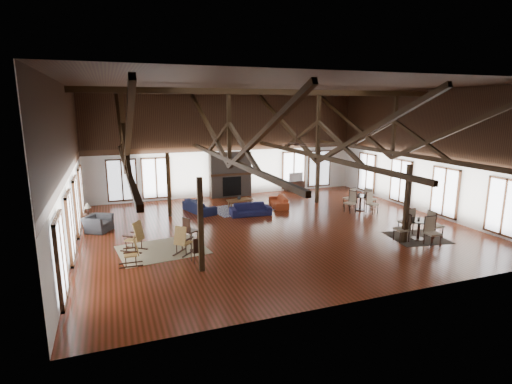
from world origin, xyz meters
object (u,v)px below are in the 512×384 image
object	(u,v)px
armchair	(98,224)
cafe_table_near	(419,226)
sofa_orange	(279,201)
coffee_table	(240,201)
sofa_navy_left	(199,206)
sofa_navy_front	(251,209)
cafe_table_far	(360,200)
tv_console	(294,186)

from	to	relation	value
armchair	cafe_table_near	xyz separation A→B (m)	(11.96, -5.51, 0.21)
sofa_orange	coffee_table	world-z (taller)	sofa_orange
cafe_table_near	sofa_orange	bearing A→B (deg)	114.35
coffee_table	armchair	size ratio (longest dim) A/B	1.29
cafe_table_near	sofa_navy_left	bearing A→B (deg)	135.53
sofa_orange	coffee_table	distance (m)	2.09
sofa_navy_front	sofa_orange	size ratio (longest dim) A/B	1.07
sofa_navy_front	coffee_table	distance (m)	1.44
cafe_table_far	tv_console	bearing A→B (deg)	101.14
sofa_orange	cafe_table_near	size ratio (longest dim) A/B	0.87
sofa_orange	cafe_table_far	bearing A→B (deg)	70.19
coffee_table	cafe_table_far	xyz separation A→B (m)	(5.66, -2.43, 0.10)
armchair	cafe_table_near	size ratio (longest dim) A/B	0.50
sofa_navy_left	cafe_table_far	bearing A→B (deg)	-124.96
sofa_navy_left	armchair	bearing A→B (deg)	91.51
sofa_navy_front	coffee_table	xyz separation A→B (m)	(-0.09, 1.43, 0.13)
armchair	cafe_table_near	bearing A→B (deg)	-83.55
sofa_navy_front	tv_console	distance (m)	6.34
armchair	sofa_orange	bearing A→B (deg)	-50.42
sofa_navy_front	armchair	bearing A→B (deg)	-174.75
sofa_orange	armchair	size ratio (longest dim) A/B	1.76
sofa_navy_front	sofa_orange	bearing A→B (deg)	33.42
coffee_table	sofa_navy_front	bearing A→B (deg)	-98.83
coffee_table	armchair	world-z (taller)	armchair
sofa_navy_front	coffee_table	world-z (taller)	sofa_navy_front
cafe_table_near	tv_console	xyz separation A→B (m)	(-0.57, 10.17, -0.24)
sofa_navy_left	coffee_table	world-z (taller)	sofa_navy_left
sofa_navy_front	sofa_orange	world-z (taller)	sofa_navy_front
sofa_navy_front	cafe_table_far	bearing A→B (deg)	-6.52
cafe_table_near	coffee_table	bearing A→B (deg)	125.84
sofa_navy_left	cafe_table_near	world-z (taller)	cafe_table_near
sofa_orange	coffee_table	size ratio (longest dim) A/B	1.36
sofa_navy_front	coffee_table	size ratio (longest dim) A/B	1.45
sofa_navy_left	cafe_table_near	size ratio (longest dim) A/B	0.99
tv_console	sofa_navy_front	bearing A→B (deg)	-135.11
coffee_table	tv_console	world-z (taller)	tv_console
sofa_navy_left	sofa_orange	size ratio (longest dim) A/B	1.13
sofa_navy_front	tv_console	size ratio (longest dim) A/B	1.62
coffee_table	armchair	bearing A→B (deg)	-179.06
cafe_table_near	cafe_table_far	world-z (taller)	cafe_table_near
coffee_table	armchair	distance (m)	7.00
cafe_table_far	cafe_table_near	bearing A→B (deg)	-96.23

